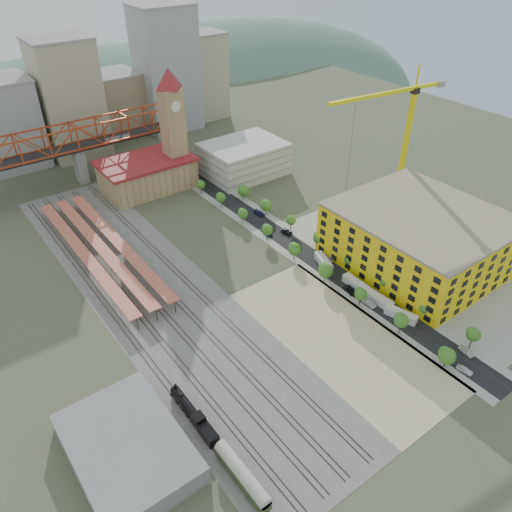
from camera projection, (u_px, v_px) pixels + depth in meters
ground at (279, 278)px, 160.24m from camera, size 400.00×400.00×0.00m
ballast_strip at (153, 292)px, 154.13m from camera, size 36.00×165.00×0.06m
dirt_lot at (340, 338)px, 137.49m from camera, size 28.00×67.00×0.06m
street_asphalt at (288, 241)px, 177.95m from camera, size 12.00×170.00×0.06m
sidewalk_west at (276, 246)px, 175.26m from camera, size 3.00×170.00×0.04m
sidewalk_east at (300, 236)px, 180.65m from camera, size 3.00×170.00×0.04m
construction_pad at (420, 258)px, 169.07m from camera, size 50.00×90.00×0.06m
rail_tracks at (148, 294)px, 153.18m from camera, size 26.56×160.00×0.18m
platform_canopies at (101, 247)px, 167.55m from camera, size 16.00×80.00×4.12m
station_hall at (147, 174)px, 208.06m from camera, size 38.00×24.00×13.10m
clock_tower at (172, 117)px, 200.54m from camera, size 12.00×12.00×52.00m
parking_garage at (244, 159)px, 220.04m from camera, size 34.00×26.00×14.00m
truss_bridge at (75, 140)px, 206.47m from camera, size 94.00×9.60×25.60m
construction_building at (419, 238)px, 162.25m from camera, size 44.60×50.60×18.80m
warehouse at (127, 448)px, 106.70m from camera, size 22.00×32.00×5.00m
street_trees at (306, 254)px, 171.37m from camera, size 15.40×124.40×8.00m
skyline at (111, 94)px, 244.73m from camera, size 133.00×46.00×60.00m
distant_hills at (117, 179)px, 399.23m from camera, size 647.00×264.00×227.00m
locomotive at (192, 413)px, 114.90m from camera, size 2.54×19.61×4.90m
coach at (242, 476)px, 101.17m from camera, size 2.81×16.34×5.13m
tower_crane at (402, 125)px, 179.83m from camera, size 50.47×8.36×54.10m
site_trailer_a at (401, 315)px, 143.61m from camera, size 4.97×9.70×2.57m
site_trailer_b at (379, 300)px, 149.10m from camera, size 2.88×9.68×2.62m
site_trailer_c at (356, 284)px, 155.41m from camera, size 2.69×9.60×2.61m
site_trailer_d at (323, 262)px, 165.06m from camera, size 5.61×10.12×2.68m
car_0 at (465, 370)px, 127.13m from camera, size 2.28×4.43×1.44m
car_1 at (369, 303)px, 148.66m from camera, size 1.73×4.66×1.52m
car_2 at (351, 290)px, 153.75m from camera, size 3.00×5.31×1.40m
car_3 at (267, 232)px, 181.51m from camera, size 3.16×5.84×1.61m
car_4 at (466, 351)px, 132.39m from camera, size 2.54×4.75×1.54m
car_5 at (328, 259)px, 167.62m from camera, size 1.95×4.41×1.41m
car_6 at (287, 232)px, 181.89m from camera, size 2.66×4.98×1.33m
car_7 at (259, 213)px, 192.81m from camera, size 2.41×5.13×1.45m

